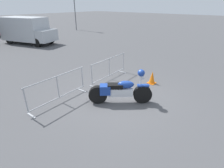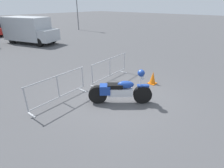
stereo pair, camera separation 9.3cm
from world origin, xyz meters
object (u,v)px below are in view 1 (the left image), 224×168
street_lamp (74,1)px  crowd_barrier_near (58,89)px  motorcycle (120,91)px  pedestrian (29,31)px  traffic_cone (152,78)px  crowd_barrier_far (109,68)px  delivery_van (27,30)px

street_lamp → crowd_barrier_near: bearing=-131.4°
motorcycle → street_lamp: bearing=104.1°
crowd_barrier_near → pedestrian: (5.21, 12.38, 0.36)m
pedestrian → traffic_cone: (-1.43, -14.24, -0.63)m
motorcycle → pedestrian: bearing=124.2°
crowd_barrier_far → pedestrian: (2.32, 12.38, 0.36)m
motorcycle → street_lamp: street_lamp is taller
motorcycle → crowd_barrier_far: bearing=100.1°
traffic_cone → street_lamp: (9.44, 16.86, 3.42)m
crowd_barrier_far → delivery_van: bearing=81.9°
crowd_barrier_far → pedestrian: bearing=79.4°
crowd_barrier_far → pedestrian: pedestrian is taller
crowd_barrier_near → delivery_van: size_ratio=0.48×
delivery_van → street_lamp: (8.72, 3.71, 2.47)m
motorcycle → delivery_van: (3.05, 13.08, 0.74)m
crowd_barrier_near → crowd_barrier_far: bearing=0.0°
traffic_cone → street_lamp: street_lamp is taller
crowd_barrier_near → street_lamp: size_ratio=0.45×
motorcycle → traffic_cone: size_ratio=3.21×
crowd_barrier_near → street_lamp: (13.22, 15.01, 3.15)m
delivery_van → traffic_cone: (-0.72, -13.15, -0.95)m
motorcycle → crowd_barrier_far: 2.29m
motorcycle → crowd_barrier_far: size_ratio=0.74×
crowd_barrier_near → traffic_cone: size_ratio=4.33×
traffic_cone → delivery_van: bearing=86.9°
traffic_cone → street_lamp: bearing=60.8°
crowd_barrier_far → traffic_cone: bearing=-64.3°
motorcycle → delivery_van: bearing=126.0°
crowd_barrier_far → pedestrian: size_ratio=1.51×
motorcycle → crowd_barrier_far: motorcycle is taller
crowd_barrier_far → traffic_cone: (0.89, -1.85, -0.27)m
crowd_barrier_near → motorcycle: bearing=-51.0°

